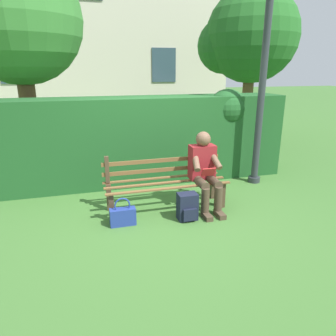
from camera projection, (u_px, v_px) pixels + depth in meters
name	position (u px, v px, depth m)	size (l,w,h in m)	color
ground	(166.00, 208.00, 4.75)	(60.00, 60.00, 0.00)	#3D6B2D
park_bench	(165.00, 182.00, 4.69)	(1.84, 0.52, 0.82)	#4C3828
person_seated	(205.00, 169.00, 4.62)	(0.44, 0.73, 1.16)	maroon
hedge_backdrop	(146.00, 137.00, 5.74)	(5.28, 0.87, 1.68)	#1E5123
tree	(12.00, 23.00, 5.80)	(2.50, 2.38, 4.10)	brown
building_facade	(88.00, 17.00, 11.57)	(10.19, 2.78, 7.74)	beige
backpack	(187.00, 207.00, 4.35)	(0.27, 0.26, 0.39)	#191E33
handbag	(123.00, 216.00, 4.20)	(0.35, 0.13, 0.40)	navy
tree_far	(247.00, 38.00, 8.47)	(2.63, 2.51, 4.15)	brown
lamp_post	(264.00, 70.00, 5.25)	(0.29, 0.29, 3.39)	#2D3338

